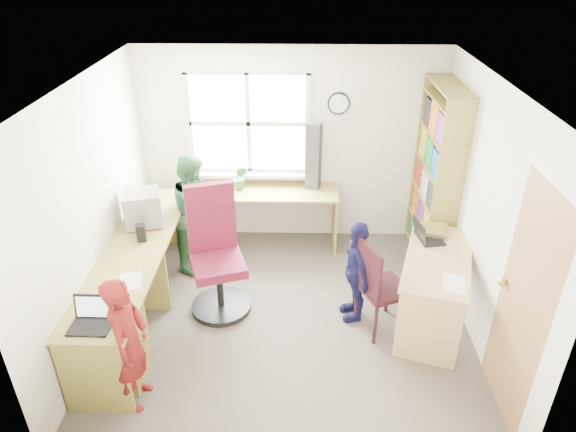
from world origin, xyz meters
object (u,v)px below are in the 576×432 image
object	(u,v)px
swivel_chair	(216,258)
crt_monitor	(143,208)
right_desk	(436,275)
wooden_chair	(378,285)
person_green	(196,212)
laptop_left	(92,318)
bookshelf	(436,181)
person_navy	(356,271)
laptop_right	(426,235)
l_desk	(148,297)
person_red	(129,344)
cd_tower	(314,156)
potted_plant	(240,178)

from	to	relation	value
swivel_chair	crt_monitor	size ratio (longest dim) A/B	2.94
crt_monitor	right_desk	bearing A→B (deg)	-27.15
wooden_chair	person_green	distance (m)	2.24
laptop_left	right_desk	bearing A→B (deg)	19.58
bookshelf	person_navy	bearing A→B (deg)	-130.67
bookshelf	wooden_chair	bearing A→B (deg)	-120.49
wooden_chair	person_green	world-z (taller)	person_green
laptop_left	swivel_chair	bearing A→B (deg)	57.75
swivel_chair	bookshelf	bearing A→B (deg)	3.37
person_green	swivel_chair	bearing A→B (deg)	-147.60
laptop_right	l_desk	bearing A→B (deg)	92.95
right_desk	laptop_left	bearing A→B (deg)	-144.11
person_red	person_green	bearing A→B (deg)	-2.28
l_desk	wooden_chair	distance (m)	2.18
laptop_right	person_red	world-z (taller)	person_red
laptop_right	person_green	xyz separation A→B (m)	(-2.45, 0.65, -0.12)
cd_tower	potted_plant	xyz separation A→B (m)	(-0.87, -0.09, -0.25)
person_red	person_green	size ratio (longest dim) A/B	0.89
right_desk	laptop_right	size ratio (longest dim) A/B	4.01
cd_tower	potted_plant	distance (m)	0.91
right_desk	l_desk	bearing A→B (deg)	-156.96
swivel_chair	person_navy	world-z (taller)	swivel_chair
right_desk	laptop_right	distance (m)	0.43
swivel_chair	potted_plant	size ratio (longest dim) A/B	4.32
laptop_left	laptop_right	size ratio (longest dim) A/B	0.90
cd_tower	bookshelf	bearing A→B (deg)	2.07
right_desk	cd_tower	xyz separation A→B (m)	(-1.17, 1.53, 0.61)
laptop_right	person_red	size ratio (longest dim) A/B	0.29
cd_tower	person_green	world-z (taller)	cd_tower
right_desk	person_green	distance (m)	2.70
person_green	person_navy	world-z (taller)	person_green
right_desk	swivel_chair	size ratio (longest dim) A/B	1.06
laptop_right	cd_tower	distance (m)	1.67
crt_monitor	potted_plant	world-z (taller)	crt_monitor
laptop_left	laptop_right	distance (m)	3.20
laptop_right	bookshelf	bearing A→B (deg)	-27.47
l_desk	bookshelf	xyz separation A→B (m)	(2.96, 1.47, 0.55)
laptop_left	person_navy	bearing A→B (deg)	26.61
l_desk	potted_plant	xyz separation A→B (m)	(0.71, 1.73, 0.45)
l_desk	laptop_left	world-z (taller)	laptop_left
laptop_right	right_desk	bearing A→B (deg)	-179.84
l_desk	person_green	size ratio (longest dim) A/B	2.15
person_red	person_navy	size ratio (longest dim) A/B	1.11
wooden_chair	potted_plant	world-z (taller)	potted_plant
potted_plant	person_navy	world-z (taller)	person_navy
person_red	person_green	world-z (taller)	person_green
l_desk	cd_tower	bearing A→B (deg)	48.95
bookshelf	right_desk	bearing A→B (deg)	-99.82
l_desk	wooden_chair	size ratio (longest dim) A/B	2.99
person_green	person_navy	distance (m)	1.98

